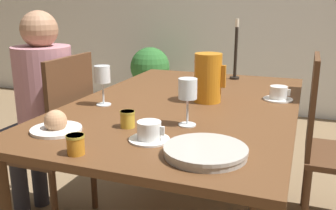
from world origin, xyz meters
name	(u,v)px	position (x,y,z in m)	size (l,w,h in m)	color
dining_table	(185,121)	(0.00, 0.00, 0.64)	(1.04, 1.61, 0.74)	brown
chair_person_side	(55,139)	(-0.70, -0.10, 0.49)	(0.42, 0.42, 0.94)	#51331E
chair_opposite	(333,143)	(0.70, 0.36, 0.49)	(0.42, 0.42, 0.94)	#51331E
person_seated	(41,102)	(-0.79, -0.08, 0.69)	(0.39, 0.41, 1.17)	#33333D
red_pitcher	(208,78)	(0.09, 0.06, 0.86)	(0.16, 0.13, 0.24)	orange
wine_glass_water	(102,76)	(-0.35, -0.18, 0.87)	(0.07, 0.07, 0.19)	white
wine_glass_juice	(188,92)	(0.11, -0.33, 0.87)	(0.07, 0.07, 0.19)	white
teacup_near_person	(149,132)	(0.04, -0.53, 0.77)	(0.14, 0.14, 0.07)	white
teacup_across	(278,94)	(0.42, 0.21, 0.77)	(0.14, 0.14, 0.07)	white
serving_tray	(205,151)	(0.26, -0.60, 0.75)	(0.27, 0.27, 0.03)	#B7B2A8
bread_plate	(56,125)	(-0.33, -0.56, 0.76)	(0.19, 0.19, 0.08)	white
jam_jar_amber	(76,144)	(-0.13, -0.73, 0.77)	(0.06, 0.06, 0.06)	#C67A1E
jam_jar_red	(128,118)	(-0.10, -0.43, 0.77)	(0.06, 0.06, 0.06)	gold
candlestick_tall	(236,55)	(0.11, 0.66, 0.89)	(0.06, 0.06, 0.37)	black
potted_plant	(150,74)	(-1.07, 2.06, 0.45)	(0.43, 0.43, 0.74)	#4C4742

